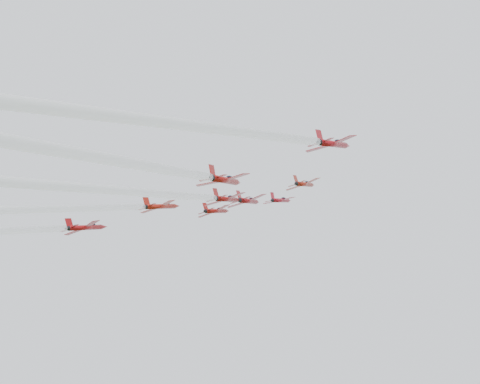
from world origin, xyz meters
The scene contains 6 objects.
jet_lead centered at (-2.64, 26.99, 176.66)m, with size 9.21×11.96×6.99m.
jet_row2_left centered at (-12.67, 11.41, 168.44)m, with size 9.18×11.92×6.97m.
jet_row2_center centered at (-3.87, 12.33, 168.93)m, with size 10.39×13.49×7.89m.
jet_row2_right centered at (10.21, 14.50, 170.07)m, with size 8.94×11.61×6.79m.
jet_center centered at (-2.91, -41.60, 140.37)m, with size 10.02×96.65×51.89m.
jet_rear_farright centered at (29.61, -56.27, 132.62)m, with size 9.55×92.15×49.47m.
Camera 1 is at (58.77, -93.38, 90.47)m, focal length 45.00 mm.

